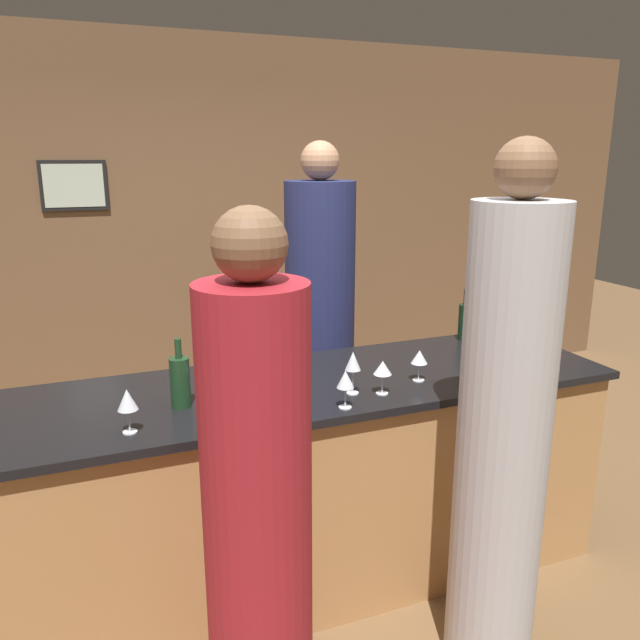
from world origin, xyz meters
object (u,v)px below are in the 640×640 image
at_px(wine_bottle_0, 180,381).
at_px(wine_bottle_1, 465,321).
at_px(bartender, 320,336).
at_px(guest_0, 503,440).
at_px(guest_1, 258,526).

xyz_separation_m(wine_bottle_0, wine_bottle_1, (1.59, 0.38, -0.00)).
bearing_deg(wine_bottle_0, bartender, 42.57).
relative_size(guest_0, wine_bottle_1, 7.27).
relative_size(bartender, guest_0, 1.01).
relative_size(guest_0, guest_1, 1.10).
bearing_deg(bartender, wine_bottle_1, 144.00).
bearing_deg(guest_0, wine_bottle_1, 62.90).
xyz_separation_m(bartender, guest_1, (-0.83, -1.58, -0.09)).
xyz_separation_m(guest_1, wine_bottle_0, (-0.11, 0.72, 0.24)).
relative_size(bartender, guest_1, 1.11).
distance_m(guest_0, wine_bottle_0, 1.25).
xyz_separation_m(guest_0, wine_bottle_1, (0.53, 1.04, 0.14)).
relative_size(bartender, wine_bottle_1, 7.32).
xyz_separation_m(guest_0, wine_bottle_0, (-1.05, 0.66, 0.14)).
height_order(guest_0, wine_bottle_0, guest_0).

